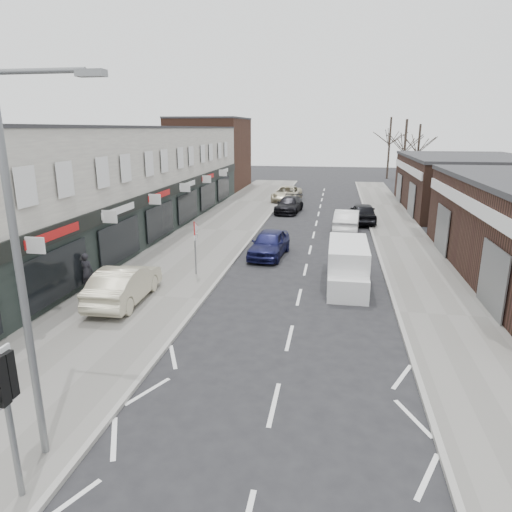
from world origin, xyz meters
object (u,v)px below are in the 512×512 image
at_px(street_lamp, 25,255).
at_px(warning_sign, 195,232).
at_px(sedan_on_pavement, 124,284).
at_px(white_van, 348,265).
at_px(parked_car_left_b, 289,205).
at_px(parked_car_right_b, 363,213).
at_px(parked_car_right_a, 347,220).
at_px(traffic_light, 4,391).
at_px(parked_car_left_a, 269,243).
at_px(pedestrian, 87,272).
at_px(parked_car_left_c, 287,194).

distance_m(street_lamp, warning_sign, 13.04).
xyz_separation_m(warning_sign, sedan_on_pavement, (-1.80, -4.03, -1.32)).
height_order(white_van, parked_car_left_b, white_van).
bearing_deg(street_lamp, parked_car_right_b, 73.83).
bearing_deg(parked_car_right_a, traffic_light, 79.55).
distance_m(parked_car_left_a, parked_car_left_b, 14.10).
distance_m(warning_sign, white_van, 7.31).
bearing_deg(street_lamp, parked_car_left_a, 82.21).
bearing_deg(parked_car_left_a, white_van, -39.07).
xyz_separation_m(traffic_light, parked_car_right_a, (6.60, 25.62, -1.65)).
xyz_separation_m(parked_car_left_b, parked_car_right_a, (4.73, -6.68, 0.09)).
distance_m(sedan_on_pavement, parked_car_left_a, 9.50).
bearing_deg(white_van, traffic_light, -114.54).
distance_m(warning_sign, parked_car_left_b, 18.53).
distance_m(warning_sign, pedestrian, 5.19).
distance_m(white_van, parked_car_left_c, 24.92).
distance_m(parked_car_right_a, parked_car_right_b, 3.37).
xyz_separation_m(warning_sign, parked_car_right_a, (7.36, 11.60, -1.43)).
xyz_separation_m(traffic_light, pedestrian, (-4.80, 11.00, -1.46)).
xyz_separation_m(pedestrian, parked_car_left_b, (6.67, 21.30, -0.28)).
distance_m(parked_car_left_c, parked_car_right_a, 13.94).
height_order(parked_car_left_b, parked_car_right_a, parked_car_right_a).
distance_m(sedan_on_pavement, parked_car_right_a, 18.12).
bearing_deg(parked_car_left_a, parked_car_right_b, 67.05).
bearing_deg(parked_car_left_b, traffic_light, -87.34).
bearing_deg(warning_sign, parked_car_right_a, 57.61).
distance_m(sedan_on_pavement, parked_car_left_b, 22.75).
bearing_deg(parked_car_right_a, parked_car_left_c, -62.32).
bearing_deg(sedan_on_pavement, street_lamp, 103.21).
xyz_separation_m(parked_car_right_a, parked_car_right_b, (1.26, 3.13, 0.01)).
height_order(white_van, pedestrian, white_van).
bearing_deg(traffic_light, parked_car_right_b, 74.71).
height_order(street_lamp, parked_car_left_b, street_lamp).
height_order(warning_sign, parked_car_right_b, warning_sign).
bearing_deg(white_van, warning_sign, -179.56).
relative_size(warning_sign, parked_car_left_b, 0.58).
xyz_separation_m(sedan_on_pavement, parked_car_left_b, (4.44, 22.31, -0.20)).
bearing_deg(parked_car_right_a, street_lamp, 78.59).
distance_m(traffic_light, parked_car_left_b, 32.40).
bearing_deg(parked_car_left_b, parked_car_left_a, -82.69).
relative_size(white_van, sedan_on_pavement, 1.08).
bearing_deg(street_lamp, parked_car_right_a, 74.59).
xyz_separation_m(street_lamp, parked_car_left_b, (2.00, 31.08, -3.95)).
relative_size(parked_car_left_b, parked_car_left_c, 0.87).
relative_size(sedan_on_pavement, pedestrian, 2.74).
xyz_separation_m(sedan_on_pavement, parked_car_right_a, (9.16, 15.63, -0.11)).
distance_m(parked_car_left_a, parked_car_left_c, 20.22).
bearing_deg(parked_car_left_c, pedestrian, -98.19).
bearing_deg(sedan_on_pavement, parked_car_right_b, -121.38).
bearing_deg(street_lamp, parked_car_left_c, 88.27).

